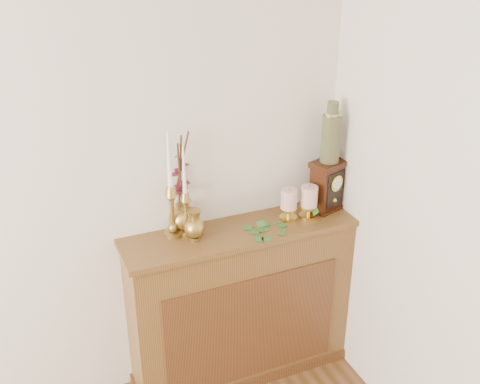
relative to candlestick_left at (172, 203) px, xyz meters
name	(u,v)px	position (x,y,z in m)	size (l,w,h in m)	color
console_shelf	(241,308)	(0.34, -0.07, -0.67)	(1.24, 0.34, 0.93)	brown
candlestick_left	(172,203)	(0.00, 0.00, 0.00)	(0.09, 0.09, 0.55)	#B29747
candlestick_center	(186,207)	(0.07, -0.01, -0.03)	(0.08, 0.08, 0.47)	#B29747
bud_vase	(195,226)	(0.08, -0.09, -0.10)	(0.10, 0.10, 0.17)	#B29747
ginger_jar	(180,183)	(0.07, 0.08, 0.06)	(0.22, 0.23, 0.54)	#B29747
pillar_candle_left	(289,203)	(0.60, -0.07, -0.08)	(0.09, 0.09, 0.18)	#E3BF4F
pillar_candle_right	(309,200)	(0.71, -0.10, -0.08)	(0.10, 0.10, 0.19)	#E3BF4F
ivy_garland	(291,226)	(0.57, -0.16, -0.16)	(0.42, 0.18, 0.08)	#2C6225
mantel_clock	(328,186)	(0.85, -0.04, -0.04)	(0.22, 0.18, 0.28)	black
ceramic_vase	(331,135)	(0.85, -0.04, 0.24)	(0.10, 0.10, 0.32)	#1C382B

